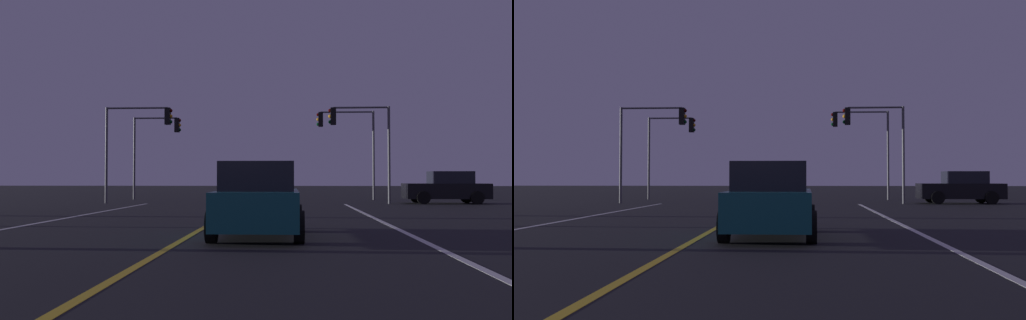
{
  "view_description": "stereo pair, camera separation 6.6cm",
  "coord_description": "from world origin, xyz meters",
  "views": [
    {
      "loc": [
        2.33,
        0.7,
        1.34
      ],
      "look_at": [
        0.89,
        24.97,
        2.11
      ],
      "focal_mm": 40.12,
      "sensor_mm": 36.0,
      "label": 1
    },
    {
      "loc": [
        2.39,
        0.7,
        1.34
      ],
      "look_at": [
        0.89,
        24.97,
        2.11
      ],
      "focal_mm": 40.12,
      "sensor_mm": 36.0,
      "label": 2
    }
  ],
  "objects": [
    {
      "name": "lane_edge_right",
      "position": [
        5.16,
        12.13,
        0.0
      ],
      "size": [
        0.16,
        36.26,
        0.01
      ],
      "primitive_type": "cube",
      "color": "silver",
      "rests_on": "ground"
    },
    {
      "name": "lane_center_divider",
      "position": [
        0.0,
        12.13,
        0.0
      ],
      "size": [
        0.16,
        36.26,
        0.01
      ],
      "primitive_type": "cube",
      "color": "gold",
      "rests_on": "ground"
    },
    {
      "name": "car_crossing_side",
      "position": [
        10.6,
        31.4,
        0.82
      ],
      "size": [
        4.3,
        2.02,
        1.7
      ],
      "rotation": [
        0.0,
        0.0,
        3.14
      ],
      "color": "black",
      "rests_on": "ground"
    },
    {
      "name": "car_lead_same_lane",
      "position": [
        1.62,
        13.72,
        0.82
      ],
      "size": [
        2.02,
        4.3,
        1.7
      ],
      "rotation": [
        0.0,
        0.0,
        1.57
      ],
      "color": "black",
      "rests_on": "ground"
    },
    {
      "name": "traffic_light_near_right",
      "position": [
        5.95,
        30.76,
        3.8
      ],
      "size": [
        3.21,
        0.36,
        5.09
      ],
      "rotation": [
        0.0,
        0.0,
        3.14
      ],
      "color": "#4C4C51",
      "rests_on": "ground"
    },
    {
      "name": "traffic_light_near_left",
      "position": [
        -5.73,
        30.76,
        3.87
      ],
      "size": [
        3.64,
        0.36,
        5.15
      ],
      "color": "#4C4C51",
      "rests_on": "ground"
    },
    {
      "name": "traffic_light_far_right",
      "position": [
        5.81,
        36.26,
        4.1
      ],
      "size": [
        3.57,
        0.36,
        5.49
      ],
      "rotation": [
        0.0,
        0.0,
        3.14
      ],
      "color": "#4C4C51",
      "rests_on": "ground"
    },
    {
      "name": "traffic_light_far_left",
      "position": [
        -6.04,
        36.26,
        3.86
      ],
      "size": [
        3.05,
        0.36,
        5.18
      ],
      "color": "#4C4C51",
      "rests_on": "ground"
    }
  ]
}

